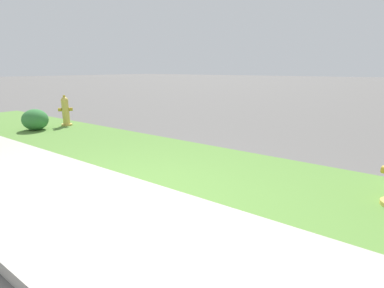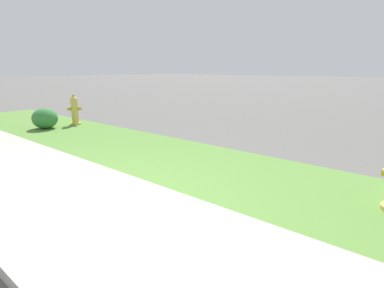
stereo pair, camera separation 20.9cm
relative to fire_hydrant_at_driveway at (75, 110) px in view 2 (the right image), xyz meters
The scene contains 5 objects.
ground_plane 5.53m from the fire_hydrant_at_driveway, 27.41° to the right, with size 120.00×120.00×0.00m, color #5B5956.
sidewalk_pavement 5.53m from the fire_hydrant_at_driveway, 27.41° to the right, with size 18.00×1.81×0.01m, color #ADA89E.
grass_verge 4.94m from the fire_hydrant_at_driveway, ahead, with size 18.00×2.15×0.01m, color #568438.
fire_hydrant_at_driveway is the anchor object (origin of this frame).
shrub_bush_near_lamp 0.80m from the fire_hydrant_at_driveway, 94.34° to the right, with size 0.61×0.61×0.52m.
Camera 2 is at (2.66, -1.61, 1.48)m, focal length 28.00 mm.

